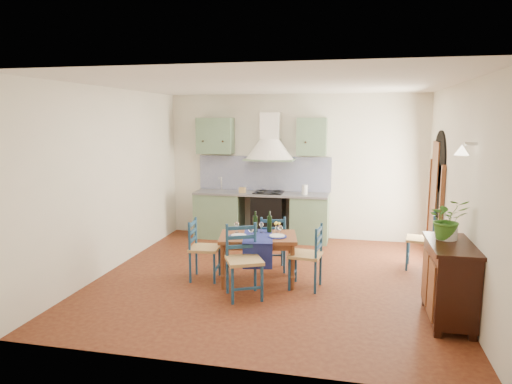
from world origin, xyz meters
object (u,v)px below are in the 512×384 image
Objects in this scene: chair_near at (244,260)px; potted_plant at (448,219)px; dining_table at (258,241)px; sideboard at (449,279)px.

potted_plant is at bearing -1.08° from chair_near.
potted_plant is (2.46, -0.05, 0.68)m from chair_near.
chair_near is 1.97× the size of potted_plant.
potted_plant reaches higher than dining_table.
chair_near is 2.50m from sideboard.
sideboard is at bearing -81.47° from potted_plant.
potted_plant is at bearing -14.68° from dining_table.
potted_plant is (2.39, -0.62, 0.57)m from dining_table.
potted_plant is at bearing 98.53° from sideboard.
dining_table is 0.59m from chair_near.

